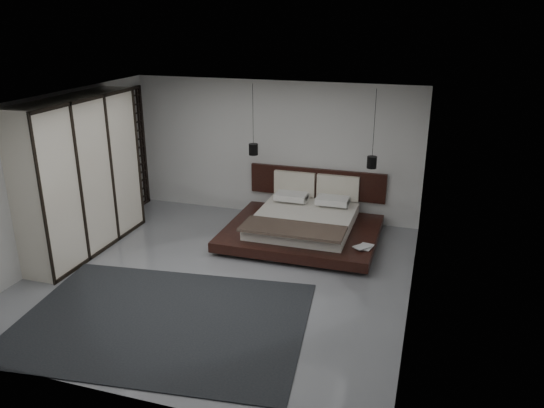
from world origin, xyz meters
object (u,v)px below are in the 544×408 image
(bed, at_px, (304,224))
(pendant_right, at_px, (372,162))
(lattice_screen, at_px, (134,150))
(wardrobe, at_px, (81,176))
(rug, at_px, (163,321))
(pendant_left, at_px, (253,149))

(bed, bearing_deg, pendant_right, 21.05)
(bed, bearing_deg, lattice_screen, 172.02)
(wardrobe, relative_size, rug, 0.70)
(wardrobe, bearing_deg, bed, 23.80)
(lattice_screen, relative_size, pendant_right, 1.80)
(bed, relative_size, pendant_left, 2.04)
(lattice_screen, distance_m, rug, 4.96)
(lattice_screen, xyz_separation_m, rug, (2.71, -3.95, -1.29))
(pendant_left, bearing_deg, wardrobe, -140.53)
(pendant_left, height_order, pendant_right, same)
(pendant_left, xyz_separation_m, wardrobe, (-2.48, -2.04, -0.18))
(lattice_screen, height_order, bed, lattice_screen)
(bed, relative_size, pendant_right, 1.94)
(rug, bearing_deg, lattice_screen, 124.49)
(pendant_right, bearing_deg, wardrobe, -156.85)
(pendant_left, height_order, wardrobe, pendant_left)
(pendant_right, relative_size, rug, 0.36)
(lattice_screen, xyz_separation_m, pendant_left, (2.73, -0.10, 0.25))
(bed, distance_m, pendant_right, 1.71)
(bed, distance_m, rug, 3.61)
(pendant_left, relative_size, rug, 0.35)
(pendant_left, xyz_separation_m, rug, (-0.02, -3.85, -1.54))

